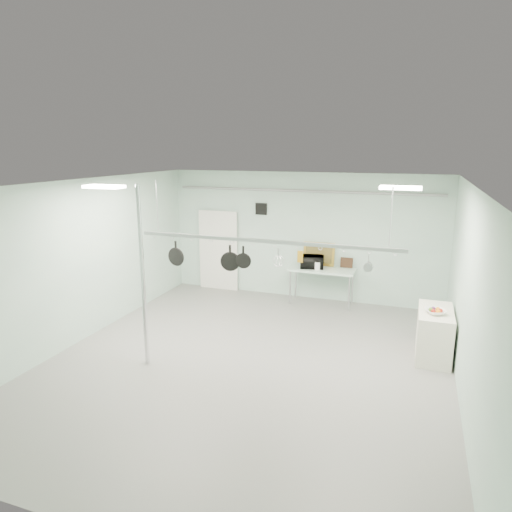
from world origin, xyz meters
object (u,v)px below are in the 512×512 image
at_px(pot_rack, 264,239).
at_px(skillet_mid, 230,258).
at_px(side_cabinet, 434,334).
at_px(fruit_bowl, 435,312).
at_px(coffee_canister, 317,266).
at_px(microwave, 312,262).
at_px(chrome_pole, 143,278).
at_px(skillet_left, 176,253).
at_px(skillet_right, 243,257).
at_px(prep_table, 322,271).

relative_size(pot_rack, skillet_mid, 9.87).
height_order(side_cabinet, skillet_mid, skillet_mid).
bearing_deg(skillet_mid, side_cabinet, 3.71).
distance_m(side_cabinet, fruit_bowl, 0.53).
bearing_deg(coffee_canister, microwave, 140.21).
height_order(side_cabinet, pot_rack, pot_rack).
distance_m(side_cabinet, skillet_mid, 4.00).
relative_size(chrome_pole, coffee_canister, 16.06).
relative_size(skillet_left, skillet_right, 1.24).
height_order(chrome_pole, skillet_mid, chrome_pole).
xyz_separation_m(prep_table, fruit_bowl, (2.53, -2.39, 0.11)).
height_order(side_cabinet, coffee_canister, coffee_canister).
xyz_separation_m(coffee_canister, skillet_right, (-0.70, -3.15, 0.89)).
relative_size(microwave, skillet_mid, 1.15).
relative_size(prep_table, side_cabinet, 1.33).
height_order(chrome_pole, side_cabinet, chrome_pole).
bearing_deg(skillet_left, skillet_mid, 7.26).
relative_size(side_cabinet, fruit_bowl, 3.48).
distance_m(side_cabinet, skillet_right, 3.79).
distance_m(pot_rack, skillet_mid, 0.75).
distance_m(skillet_left, skillet_mid, 1.10).
height_order(chrome_pole, skillet_right, chrome_pole).
bearing_deg(chrome_pole, skillet_mid, 35.49).
xyz_separation_m(skillet_left, skillet_right, (1.36, 0.00, 0.05)).
relative_size(chrome_pole, skillet_left, 6.65).
relative_size(microwave, skillet_right, 1.44).
bearing_deg(skillet_left, skillet_right, 7.26).
bearing_deg(side_cabinet, coffee_canister, 142.06).
height_order(pot_rack, microwave, pot_rack).
bearing_deg(prep_table, skillet_right, -103.36).
bearing_deg(pot_rack, skillet_left, 180.00).
bearing_deg(side_cabinet, microwave, 141.95).
distance_m(fruit_bowl, skillet_mid, 3.79).
bearing_deg(prep_table, microwave, -177.31).
xyz_separation_m(side_cabinet, fruit_bowl, (-0.02, -0.19, 0.49)).
xyz_separation_m(skillet_mid, skillet_right, (0.25, 0.00, 0.05)).
distance_m(pot_rack, microwave, 3.49).
height_order(fruit_bowl, skillet_right, skillet_right).
distance_m(microwave, skillet_left, 3.88).
bearing_deg(skillet_right, fruit_bowl, 7.80).
relative_size(chrome_pole, skillet_mid, 6.58).
distance_m(pot_rack, skillet_right, 0.51).
distance_m(prep_table, skillet_mid, 3.60).
relative_size(coffee_canister, skillet_mid, 0.41).
bearing_deg(fruit_bowl, prep_table, 136.58).
xyz_separation_m(microwave, skillet_mid, (-0.79, -3.29, 0.78)).
distance_m(prep_table, coffee_canister, 0.24).
distance_m(chrome_pole, microwave, 4.70).
xyz_separation_m(coffee_canister, fruit_bowl, (2.61, -2.24, -0.06)).
bearing_deg(prep_table, chrome_pole, -118.71).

